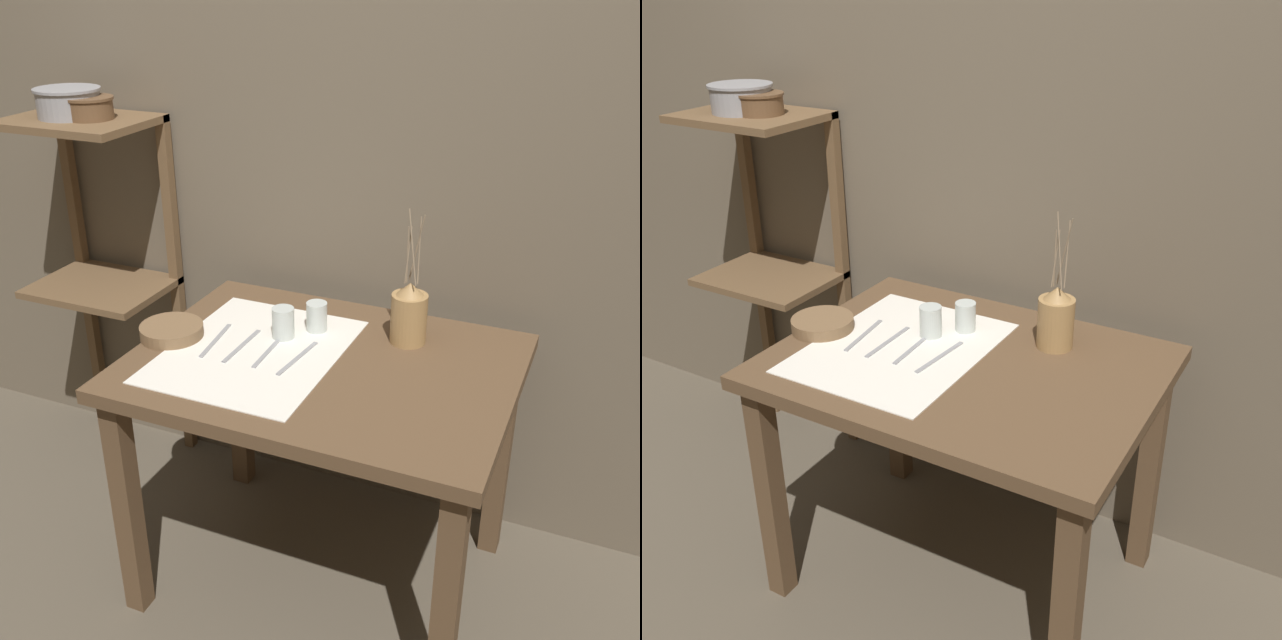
{
  "view_description": "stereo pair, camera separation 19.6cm",
  "coord_description": "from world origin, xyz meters",
  "views": [
    {
      "loc": [
        0.68,
        -1.62,
        1.74
      ],
      "look_at": [
        -0.01,
        0.0,
        0.88
      ],
      "focal_mm": 42.0,
      "sensor_mm": 36.0,
      "label": 1
    },
    {
      "loc": [
        0.86,
        -1.53,
        1.74
      ],
      "look_at": [
        -0.01,
        0.0,
        0.88
      ],
      "focal_mm": 42.0,
      "sensor_mm": 36.0,
      "label": 2
    }
  ],
  "objects": [
    {
      "name": "knife_center",
      "position": [
        -0.24,
        -0.02,
        0.76
      ],
      "size": [
        0.01,
        0.2,
        0.0
      ],
      "color": "#939399",
      "rests_on": "wooden_table"
    },
    {
      "name": "metal_pot_large",
      "position": [
        -0.98,
        0.27,
        1.33
      ],
      "size": [
        0.21,
        0.21,
        0.09
      ],
      "color": "#939399",
      "rests_on": "wooden_shelf_unit"
    },
    {
      "name": "wooden_shelf_unit",
      "position": [
        -0.95,
        0.32,
        0.88
      ],
      "size": [
        0.45,
        0.35,
        1.28
      ],
      "color": "brown",
      "rests_on": "ground_plane"
    },
    {
      "name": "wooden_bowl",
      "position": [
        -0.45,
        -0.04,
        0.78
      ],
      "size": [
        0.18,
        0.18,
        0.04
      ],
      "color": "brown",
      "rests_on": "wooden_table"
    },
    {
      "name": "pitcher_with_flowers",
      "position": [
        0.18,
        0.2,
        0.84
      ],
      "size": [
        0.1,
        0.1,
        0.38
      ],
      "color": "#A87F4C",
      "rests_on": "wooden_table"
    },
    {
      "name": "glass_tumbler_far",
      "position": [
        -0.09,
        0.16,
        0.8
      ],
      "size": [
        0.06,
        0.06,
        0.09
      ],
      "color": "silver",
      "rests_on": "wooden_table"
    },
    {
      "name": "linen_cloth",
      "position": [
        -0.19,
        -0.02,
        0.76
      ],
      "size": [
        0.46,
        0.58,
        0.0
      ],
      "color": "white",
      "rests_on": "wooden_table"
    },
    {
      "name": "ground_plane",
      "position": [
        0.0,
        0.0,
        0.0
      ],
      "size": [
        12.0,
        12.0,
        0.0
      ],
      "primitive_type": "plane",
      "color": "brown"
    },
    {
      "name": "stone_wall_back",
      "position": [
        0.0,
        0.49,
        1.2
      ],
      "size": [
        7.0,
        0.06,
        2.4
      ],
      "color": "#6B5E4C",
      "rests_on": "ground_plane"
    },
    {
      "name": "wooden_table",
      "position": [
        0.0,
        0.0,
        0.64
      ],
      "size": [
        1.02,
        0.77,
        0.76
      ],
      "color": "brown",
      "rests_on": "ground_plane"
    },
    {
      "name": "glass_tumbler_near",
      "position": [
        -0.16,
        0.08,
        0.81
      ],
      "size": [
        0.06,
        0.06,
        0.09
      ],
      "color": "silver",
      "rests_on": "wooden_table"
    },
    {
      "name": "fork_inner",
      "position": [
        -0.32,
        -0.02,
        0.76
      ],
      "size": [
        0.04,
        0.2,
        0.0
      ],
      "color": "#939399",
      "rests_on": "wooden_table"
    },
    {
      "name": "spoon_outer",
      "position": [
        -0.16,
        0.05,
        0.77
      ],
      "size": [
        0.03,
        0.22,
        0.02
      ],
      "color": "#939399",
      "rests_on": "wooden_table"
    },
    {
      "name": "metal_pot_small",
      "position": [
        -0.9,
        0.27,
        1.32
      ],
      "size": [
        0.15,
        0.15,
        0.07
      ],
      "color": "brown",
      "rests_on": "wooden_shelf_unit"
    },
    {
      "name": "fork_outer",
      "position": [
        -0.07,
        -0.02,
        0.76
      ],
      "size": [
        0.03,
        0.21,
        0.0
      ],
      "color": "#939399",
      "rests_on": "wooden_table"
    }
  ]
}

